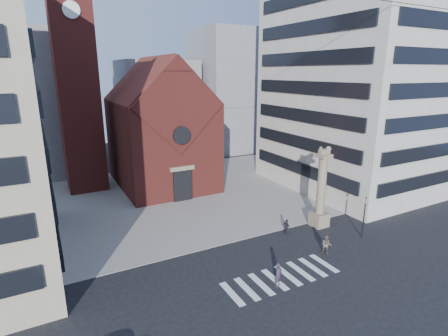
{
  "coord_description": "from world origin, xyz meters",
  "views": [
    {
      "loc": [
        -15.11,
        -22.55,
        15.93
      ],
      "look_at": [
        1.19,
        8.0,
        6.34
      ],
      "focal_mm": 28.0,
      "sensor_mm": 36.0,
      "label": 1
    }
  ],
  "objects_px": {
    "pedestrian_0": "(278,275)",
    "scooter_0": "(134,201)",
    "pedestrian_1": "(326,245)",
    "pedestrian_2": "(286,227)",
    "lion_column": "(321,195)",
    "traffic_light": "(364,215)"
  },
  "relations": [
    {
      "from": "pedestrian_2",
      "to": "scooter_0",
      "type": "distance_m",
      "value": 19.15
    },
    {
      "from": "traffic_light",
      "to": "pedestrian_0",
      "type": "height_order",
      "value": "traffic_light"
    },
    {
      "from": "traffic_light",
      "to": "pedestrian_0",
      "type": "bearing_deg",
      "value": -167.26
    },
    {
      "from": "lion_column",
      "to": "pedestrian_1",
      "type": "distance_m",
      "value": 6.63
    },
    {
      "from": "lion_column",
      "to": "pedestrian_1",
      "type": "relative_size",
      "value": 4.79
    },
    {
      "from": "pedestrian_0",
      "to": "lion_column",
      "type": "bearing_deg",
      "value": 14.33
    },
    {
      "from": "lion_column",
      "to": "pedestrian_2",
      "type": "bearing_deg",
      "value": 180.0
    },
    {
      "from": "lion_column",
      "to": "pedestrian_0",
      "type": "height_order",
      "value": "lion_column"
    },
    {
      "from": "lion_column",
      "to": "traffic_light",
      "type": "height_order",
      "value": "lion_column"
    },
    {
      "from": "lion_column",
      "to": "pedestrian_0",
      "type": "bearing_deg",
      "value": -146.82
    },
    {
      "from": "traffic_light",
      "to": "pedestrian_2",
      "type": "relative_size",
      "value": 2.65
    },
    {
      "from": "traffic_light",
      "to": "pedestrian_0",
      "type": "xyz_separation_m",
      "value": [
        -12.39,
        -2.8,
        -1.32
      ]
    },
    {
      "from": "pedestrian_1",
      "to": "scooter_0",
      "type": "relative_size",
      "value": 1.04
    },
    {
      "from": "lion_column",
      "to": "traffic_light",
      "type": "distance_m",
      "value": 4.62
    },
    {
      "from": "lion_column",
      "to": "pedestrian_1",
      "type": "height_order",
      "value": "lion_column"
    },
    {
      "from": "pedestrian_0",
      "to": "scooter_0",
      "type": "height_order",
      "value": "pedestrian_0"
    },
    {
      "from": "traffic_light",
      "to": "pedestrian_2",
      "type": "distance_m",
      "value": 7.63
    },
    {
      "from": "pedestrian_0",
      "to": "scooter_0",
      "type": "xyz_separation_m",
      "value": [
        -5.51,
        22.05,
        -0.46
      ]
    },
    {
      "from": "pedestrian_1",
      "to": "lion_column",
      "type": "bearing_deg",
      "value": 103.07
    },
    {
      "from": "lion_column",
      "to": "pedestrian_1",
      "type": "xyz_separation_m",
      "value": [
        -3.67,
        -4.9,
        -2.55
      ]
    },
    {
      "from": "traffic_light",
      "to": "pedestrian_0",
      "type": "distance_m",
      "value": 12.78
    },
    {
      "from": "pedestrian_1",
      "to": "pedestrian_2",
      "type": "height_order",
      "value": "pedestrian_1"
    }
  ]
}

